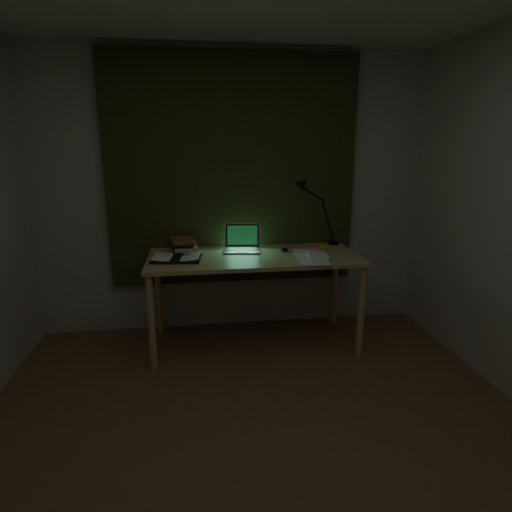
{
  "coord_description": "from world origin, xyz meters",
  "views": [
    {
      "loc": [
        -0.34,
        -1.87,
        1.69
      ],
      "look_at": [
        0.13,
        1.42,
        0.82
      ],
      "focal_mm": 30.0,
      "sensor_mm": 36.0,
      "label": 1
    }
  ],
  "objects_px": {
    "open_textbook": "(177,258)",
    "loose_papers": "(311,256)",
    "laptop": "(242,239)",
    "desk": "(254,300)",
    "book_stack": "(184,245)",
    "desk_lamp": "(335,214)"
  },
  "relations": [
    {
      "from": "open_textbook",
      "to": "loose_papers",
      "type": "distance_m",
      "value": 1.09
    },
    {
      "from": "loose_papers",
      "to": "laptop",
      "type": "bearing_deg",
      "value": 154.16
    },
    {
      "from": "desk",
      "to": "open_textbook",
      "type": "relative_size",
      "value": 4.57
    },
    {
      "from": "desk",
      "to": "loose_papers",
      "type": "distance_m",
      "value": 0.62
    },
    {
      "from": "desk",
      "to": "laptop",
      "type": "height_order",
      "value": "laptop"
    },
    {
      "from": "open_textbook",
      "to": "desk",
      "type": "bearing_deg",
      "value": 11.19
    },
    {
      "from": "open_textbook",
      "to": "loose_papers",
      "type": "relative_size",
      "value": 1.0
    },
    {
      "from": "book_stack",
      "to": "loose_papers",
      "type": "relative_size",
      "value": 0.61
    },
    {
      "from": "desk",
      "to": "book_stack",
      "type": "height_order",
      "value": "book_stack"
    },
    {
      "from": "laptop",
      "to": "loose_papers",
      "type": "height_order",
      "value": "laptop"
    },
    {
      "from": "loose_papers",
      "to": "desk_lamp",
      "type": "relative_size",
      "value": 0.68
    },
    {
      "from": "laptop",
      "to": "loose_papers",
      "type": "relative_size",
      "value": 0.91
    },
    {
      "from": "laptop",
      "to": "loose_papers",
      "type": "bearing_deg",
      "value": -18.08
    },
    {
      "from": "desk",
      "to": "book_stack",
      "type": "xyz_separation_m",
      "value": [
        -0.57,
        0.18,
        0.46
      ]
    },
    {
      "from": "desk",
      "to": "loose_papers",
      "type": "relative_size",
      "value": 4.56
    },
    {
      "from": "desk",
      "to": "loose_papers",
      "type": "bearing_deg",
      "value": -14.27
    },
    {
      "from": "laptop",
      "to": "desk_lamp",
      "type": "relative_size",
      "value": 0.61
    },
    {
      "from": "desk",
      "to": "loose_papers",
      "type": "height_order",
      "value": "loose_papers"
    },
    {
      "from": "loose_papers",
      "to": "desk",
      "type": "bearing_deg",
      "value": 165.73
    },
    {
      "from": "desk",
      "to": "laptop",
      "type": "xyz_separation_m",
      "value": [
        -0.08,
        0.15,
        0.51
      ]
    },
    {
      "from": "open_textbook",
      "to": "desk_lamp",
      "type": "bearing_deg",
      "value": 20.38
    },
    {
      "from": "open_textbook",
      "to": "desk_lamp",
      "type": "distance_m",
      "value": 1.49
    }
  ]
}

